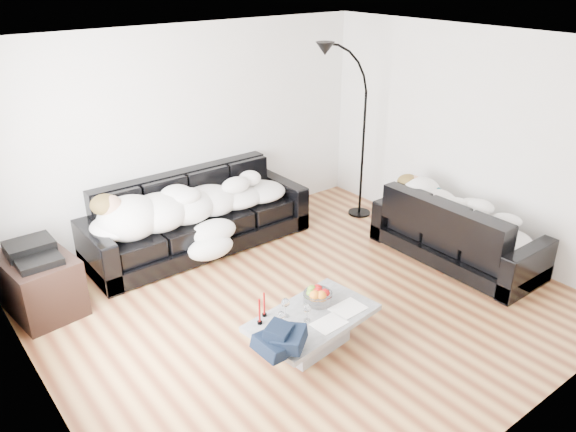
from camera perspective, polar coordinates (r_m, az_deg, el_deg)
ground at (r=5.88m, az=1.82°, el=-8.97°), size 5.00×5.00×0.00m
wall_back at (r=7.05m, az=-9.88°, el=8.21°), size 5.00×0.02×2.60m
wall_left at (r=4.28m, az=-24.84°, el=-5.06°), size 0.02×4.50×2.60m
wall_right at (r=7.05m, az=17.96°, el=7.38°), size 0.02×4.50×2.60m
ceiling at (r=4.94m, az=2.24°, el=17.03°), size 5.00×5.00×0.00m
sofa_back at (r=6.88m, az=-9.15°, el=0.25°), size 2.74×0.95×0.89m
sofa_right at (r=6.81m, az=16.88°, el=-1.25°), size 0.84×1.97×0.80m
sleeper_back at (r=6.76m, az=-9.06°, el=1.69°), size 2.31×0.80×0.46m
sleeper_right at (r=6.72m, az=17.11°, el=0.50°), size 0.71×1.69×0.41m
teal_cushion at (r=6.97m, az=12.91°, el=2.71°), size 0.42×0.38×0.20m
coffee_table at (r=5.22m, az=2.49°, el=-11.59°), size 1.24×0.82×0.34m
fruit_bowl at (r=5.26m, az=3.04°, el=-7.97°), size 0.30×0.30×0.17m
wine_glass_a at (r=5.05m, az=-0.26°, el=-9.30°), size 0.10×0.10×0.18m
wine_glass_b at (r=4.94m, az=-0.70°, el=-10.44°), size 0.07×0.07×0.15m
wine_glass_c at (r=5.01m, az=1.94°, el=-9.78°), size 0.09×0.09×0.17m
candle_left at (r=4.95m, az=-2.91°, el=-9.68°), size 0.05×0.05×0.25m
candle_right at (r=5.05m, az=-2.43°, el=-8.99°), size 0.05×0.05×0.24m
newspaper_a at (r=5.23m, az=6.13°, el=-9.30°), size 0.32×0.25×0.01m
newspaper_b at (r=5.02m, az=4.20°, el=-10.80°), size 0.30×0.22×0.01m
navy_jacket at (r=4.63m, az=-0.40°, el=-11.63°), size 0.45×0.40×0.19m
shoes at (r=6.80m, az=15.86°, el=-4.46°), size 0.52×0.44×0.10m
av_cabinet at (r=6.18m, az=-23.94°, el=-6.27°), size 0.70×0.94×0.60m
stereo at (r=6.01m, az=-24.53°, el=-3.26°), size 0.44×0.34×0.13m
floor_lamp at (r=7.56m, az=7.66°, el=7.50°), size 0.81×0.47×2.10m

